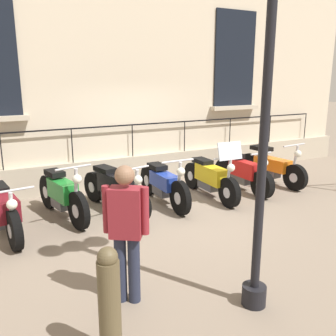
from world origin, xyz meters
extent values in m
plane|color=gray|center=(0.00, 0.00, 0.00)|extent=(60.00, 60.00, 0.00)
cube|color=beige|center=(-2.31, 0.00, 3.87)|extent=(0.60, 13.88, 7.73)
cube|color=#B1A48F|center=(-1.93, 0.00, 0.34)|extent=(0.20, 13.88, 0.69)
cube|color=black|center=(-1.99, 3.05, 3.04)|extent=(0.06, 1.28, 2.48)
cube|color=#BCAE97|center=(-1.91, 3.05, 1.75)|extent=(0.24, 1.48, 0.10)
cube|color=black|center=(-1.89, 0.00, 1.46)|extent=(0.03, 11.66, 0.03)
cylinder|color=black|center=(-1.89, -2.91, 1.07)|extent=(0.02, 0.02, 0.77)
cylinder|color=black|center=(-1.89, -1.46, 1.07)|extent=(0.02, 0.02, 0.77)
cylinder|color=black|center=(-1.89, 0.00, 1.07)|extent=(0.02, 0.02, 0.77)
cylinder|color=black|center=(-1.89, 1.46, 1.07)|extent=(0.02, 0.02, 0.77)
cylinder|color=black|center=(-1.89, 2.91, 1.07)|extent=(0.02, 0.02, 0.77)
cylinder|color=black|center=(-1.89, 4.37, 1.07)|extent=(0.02, 0.02, 0.77)
cylinder|color=black|center=(-1.89, 5.83, 1.07)|extent=(0.02, 0.02, 0.77)
cylinder|color=black|center=(0.62, -2.99, 0.31)|extent=(0.64, 0.21, 0.63)
cylinder|color=silver|center=(0.62, -2.99, 0.31)|extent=(0.24, 0.18, 0.22)
cube|color=maroon|center=(-0.05, -3.07, 0.53)|extent=(1.04, 0.46, 0.35)
cube|color=#4C4C51|center=(-0.14, -3.09, 0.28)|extent=(0.63, 0.34, 0.22)
cylinder|color=silver|center=(0.58, -3.00, 0.62)|extent=(0.17, 0.08, 0.61)
cylinder|color=silver|center=(0.53, -3.00, 0.92)|extent=(0.13, 0.74, 0.04)
sphere|color=white|center=(0.64, -2.99, 0.74)|extent=(0.16, 0.16, 0.16)
cylinder|color=silver|center=(-0.37, -2.93, 0.17)|extent=(0.91, 0.19, 0.08)
cylinder|color=black|center=(0.30, -1.92, 0.34)|extent=(0.69, 0.24, 0.68)
cylinder|color=silver|center=(0.30, -1.92, 0.34)|extent=(0.26, 0.17, 0.24)
cylinder|color=black|center=(-1.05, -2.18, 0.34)|extent=(0.69, 0.24, 0.68)
cylinder|color=silver|center=(-1.05, -2.18, 0.34)|extent=(0.26, 0.17, 0.24)
cube|color=#1E842D|center=(-0.33, -2.04, 0.55)|extent=(0.82, 0.43, 0.35)
cube|color=#4C4C51|center=(-0.43, -2.06, 0.31)|extent=(0.50, 0.32, 0.24)
cube|color=black|center=(-0.64, -2.10, 0.81)|extent=(0.48, 0.34, 0.10)
cylinder|color=silver|center=(0.25, -1.93, 0.71)|extent=(0.17, 0.09, 0.76)
cylinder|color=silver|center=(0.20, -1.94, 1.09)|extent=(0.16, 0.63, 0.04)
sphere|color=white|center=(0.32, -1.92, 0.91)|extent=(0.16, 0.16, 0.16)
cylinder|color=silver|center=(-0.60, -1.93, 0.19)|extent=(0.70, 0.21, 0.08)
cylinder|color=black|center=(0.46, -0.88, 0.32)|extent=(0.65, 0.28, 0.64)
cylinder|color=silver|center=(0.46, -0.88, 0.32)|extent=(0.25, 0.21, 0.22)
cylinder|color=black|center=(-1.04, -1.24, 0.32)|extent=(0.65, 0.28, 0.64)
cylinder|color=silver|center=(-1.04, -1.24, 0.32)|extent=(0.25, 0.21, 0.22)
cube|color=black|center=(-0.24, -1.05, 0.55)|extent=(0.94, 0.50, 0.39)
cube|color=#4C4C51|center=(-0.33, -1.07, 0.29)|extent=(0.57, 0.36, 0.22)
cube|color=black|center=(-0.59, -1.13, 0.79)|extent=(0.55, 0.38, 0.10)
cylinder|color=silver|center=(0.42, -0.89, 0.65)|extent=(0.17, 0.10, 0.67)
cylinder|color=silver|center=(0.37, -0.91, 0.98)|extent=(0.19, 0.65, 0.04)
sphere|color=white|center=(0.48, -0.88, 0.80)|extent=(0.16, 0.16, 0.16)
cylinder|color=silver|center=(-0.54, -0.95, 0.18)|extent=(0.80, 0.26, 0.08)
cylinder|color=black|center=(0.51, -0.03, 0.34)|extent=(0.67, 0.11, 0.67)
cylinder|color=silver|center=(0.51, -0.03, 0.34)|extent=(0.24, 0.13, 0.24)
cylinder|color=black|center=(-0.89, -0.03, 0.34)|extent=(0.67, 0.11, 0.67)
cylinder|color=silver|center=(-0.89, -0.03, 0.34)|extent=(0.24, 0.13, 0.24)
cube|color=#1E389E|center=(-0.14, -0.03, 0.52)|extent=(0.80, 0.31, 0.29)
cube|color=#4C4C51|center=(-0.24, -0.03, 0.30)|extent=(0.48, 0.25, 0.24)
cube|color=black|center=(-0.47, -0.03, 0.75)|extent=(0.45, 0.28, 0.10)
cylinder|color=silver|center=(0.46, -0.03, 0.69)|extent=(0.16, 0.06, 0.71)
cylinder|color=silver|center=(0.41, -0.03, 1.04)|extent=(0.04, 0.68, 0.04)
sphere|color=white|center=(0.53, -0.03, 0.86)|extent=(0.16, 0.16, 0.16)
cylinder|color=silver|center=(-0.39, 0.14, 0.18)|extent=(0.72, 0.08, 0.08)
cylinder|color=black|center=(0.61, 1.06, 0.31)|extent=(0.62, 0.14, 0.62)
cylinder|color=silver|center=(0.61, 1.06, 0.31)|extent=(0.22, 0.15, 0.22)
cylinder|color=black|center=(-0.86, 1.09, 0.31)|extent=(0.62, 0.14, 0.62)
cylinder|color=silver|center=(-0.86, 1.09, 0.31)|extent=(0.22, 0.15, 0.22)
cube|color=gold|center=(-0.08, 1.08, 0.53)|extent=(0.91, 0.32, 0.36)
cube|color=#4C4C51|center=(-0.18, 1.08, 0.28)|extent=(0.55, 0.25, 0.22)
cube|color=black|center=(-0.44, 1.08, 0.74)|extent=(0.51, 0.28, 0.10)
cylinder|color=silver|center=(0.56, 1.06, 0.66)|extent=(0.16, 0.06, 0.71)
cylinder|color=silver|center=(0.51, 1.06, 1.01)|extent=(0.05, 0.66, 0.04)
sphere|color=white|center=(0.63, 1.06, 0.83)|extent=(0.16, 0.16, 0.16)
cylinder|color=silver|center=(-0.35, 1.25, 0.17)|extent=(0.81, 0.10, 0.08)
cube|color=silver|center=(0.57, 1.06, 1.16)|extent=(0.13, 0.54, 0.36)
cylinder|color=black|center=(0.49, 2.04, 0.30)|extent=(0.61, 0.17, 0.61)
cylinder|color=silver|center=(0.49, 2.04, 0.30)|extent=(0.21, 0.18, 0.21)
cylinder|color=black|center=(-0.87, 2.02, 0.30)|extent=(0.61, 0.17, 0.61)
cylinder|color=silver|center=(-0.87, 2.02, 0.30)|extent=(0.21, 0.18, 0.21)
cube|color=red|center=(-0.14, 2.03, 0.52)|extent=(0.85, 0.26, 0.36)
cube|color=#4C4C51|center=(-0.24, 2.03, 0.27)|extent=(0.51, 0.21, 0.21)
cube|color=black|center=(-0.49, 2.02, 0.78)|extent=(0.48, 0.23, 0.10)
cylinder|color=silver|center=(0.44, 2.04, 0.64)|extent=(0.16, 0.06, 0.69)
cylinder|color=silver|center=(0.39, 2.03, 0.98)|extent=(0.04, 0.55, 0.04)
sphere|color=white|center=(0.51, 2.04, 0.80)|extent=(0.16, 0.16, 0.16)
cylinder|color=silver|center=(-0.40, 2.16, 0.17)|extent=(0.76, 0.09, 0.08)
cylinder|color=black|center=(0.39, 3.11, 0.31)|extent=(0.63, 0.19, 0.62)
cylinder|color=silver|center=(0.39, 3.11, 0.31)|extent=(0.23, 0.17, 0.22)
cylinder|color=black|center=(-1.09, 2.96, 0.31)|extent=(0.63, 0.19, 0.62)
cylinder|color=silver|center=(-1.09, 2.96, 0.31)|extent=(0.23, 0.17, 0.22)
cube|color=orange|center=(-0.30, 3.04, 0.50)|extent=(0.97, 0.43, 0.29)
cube|color=#4C4C51|center=(-0.40, 3.03, 0.28)|extent=(0.59, 0.32, 0.22)
cube|color=black|center=(-0.67, 3.00, 0.83)|extent=(0.55, 0.35, 0.10)
cylinder|color=silver|center=(0.34, 3.10, 0.68)|extent=(0.16, 0.08, 0.76)
cylinder|color=silver|center=(0.29, 3.10, 1.06)|extent=(0.11, 0.73, 0.04)
sphere|color=white|center=(0.41, 3.11, 0.88)|extent=(0.16, 0.16, 0.16)
cylinder|color=silver|center=(-0.60, 3.19, 0.17)|extent=(0.85, 0.17, 0.08)
cylinder|color=black|center=(3.43, -0.69, 0.12)|extent=(0.28, 0.28, 0.24)
cylinder|color=black|center=(3.43, -0.69, 1.95)|extent=(0.10, 0.10, 3.90)
cylinder|color=brown|center=(3.45, -2.44, 0.50)|extent=(0.21, 0.21, 0.99)
sphere|color=brown|center=(3.45, -2.44, 1.04)|extent=(0.19, 0.19, 0.19)
cylinder|color=#23283D|center=(2.71, -1.89, 0.41)|extent=(0.14, 0.14, 0.82)
cylinder|color=#23283D|center=(2.62, -2.03, 0.41)|extent=(0.14, 0.14, 0.82)
cube|color=maroon|center=(2.67, -1.96, 1.11)|extent=(0.38, 0.42, 0.58)
sphere|color=#8C664C|center=(2.67, -1.96, 1.54)|extent=(0.22, 0.22, 0.22)
cylinder|color=maroon|center=(2.79, -1.78, 1.14)|extent=(0.09, 0.09, 0.55)
cylinder|color=maroon|center=(2.54, -2.14, 1.14)|extent=(0.09, 0.09, 0.55)
camera|label=1|loc=(6.33, -3.35, 2.59)|focal=39.54mm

